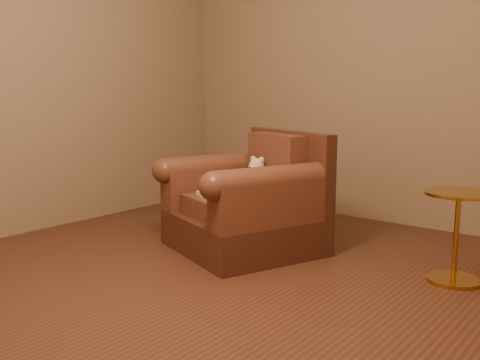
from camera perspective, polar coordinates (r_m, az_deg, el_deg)
The scene contains 5 objects.
floor at distance 3.09m, azimuth -1.04°, elevation -11.25°, with size 4.00×4.00×0.00m, color #532E1C.
armchair at distance 3.71m, azimuth 0.97°, elevation -2.65°, with size 1.15×1.12×0.82m.
teddy_bear at distance 3.76m, azimuth 1.56°, elevation 0.16°, with size 0.19×0.21×0.26m.
guidebook at distance 3.58m, azimuth -2.42°, elevation -1.68°, with size 0.38×0.32×0.03m.
side_table at distance 3.31m, azimuth 22.08°, elevation -5.35°, with size 0.38×0.38×0.53m.
Camera 1 is at (1.84, -2.23, 1.09)m, focal length 40.00 mm.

